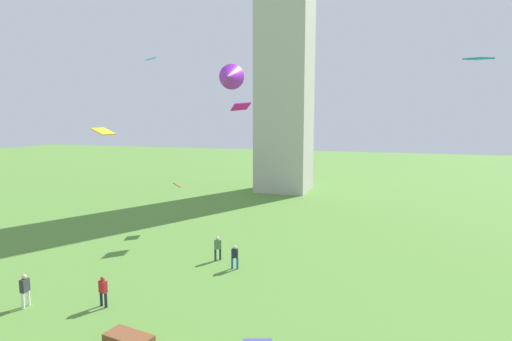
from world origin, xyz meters
name	(u,v)px	position (x,y,z in m)	size (l,w,h in m)	color
person_0	(103,290)	(-5.24, 9.68, 0.93)	(0.50, 0.33, 1.64)	#1E2333
person_1	(218,247)	(-2.51, 18.08, 0.95)	(0.47, 0.49, 1.67)	#2D3338
person_2	(235,256)	(-0.78, 16.92, 0.89)	(0.48, 0.31, 1.57)	#235693
person_3	(25,289)	(-9.03, 8.33, 1.00)	(0.32, 0.54, 1.77)	silver
kite_flying_0	(241,107)	(-4.54, 27.96, 10.89)	(1.85, 1.98, 0.81)	#D811A5
kite_flying_1	(103,131)	(-11.79, 18.21, 8.84)	(1.86, 1.55, 0.57)	yellow
kite_flying_2	(230,77)	(0.54, 13.12, 11.92)	(1.88, 2.33, 1.54)	purple
kite_flying_3	(151,59)	(-7.00, 17.44, 13.78)	(0.93, 0.87, 0.29)	#1E84B8
kite_flying_4	(177,185)	(-9.44, 24.68, 3.91)	(1.19, 1.29, 0.63)	red
kite_flying_5	(478,59)	(13.49, 21.99, 13.44)	(1.70, 1.85, 0.22)	#147ABA
kite_bundle_1	(129,339)	(-1.80, 7.10, 0.21)	(2.15, 1.02, 0.43)	brown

